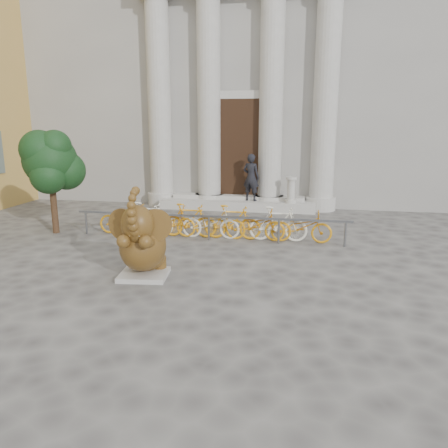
% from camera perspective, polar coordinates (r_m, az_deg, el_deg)
% --- Properties ---
extents(ground, '(80.00, 80.00, 0.00)m').
position_cam_1_polar(ground, '(8.38, -8.15, -10.32)').
color(ground, '#474442').
rests_on(ground, ground).
extents(classical_building, '(22.00, 10.70, 12.00)m').
position_cam_1_polar(classical_building, '(22.51, 4.12, 19.91)').
color(classical_building, gray).
rests_on(classical_building, ground).
extents(entrance_steps, '(6.00, 1.20, 0.36)m').
position_cam_1_polar(entrance_steps, '(17.15, 1.75, 2.59)').
color(entrance_steps, '#A8A59E').
rests_on(entrance_steps, ground).
extents(elephant_statue, '(1.36, 1.57, 2.05)m').
position_cam_1_polar(elephant_statue, '(9.58, -10.62, -2.68)').
color(elephant_statue, '#A8A59E').
rests_on(elephant_statue, ground).
extents(bike_rack, '(8.00, 0.53, 1.00)m').
position_cam_1_polar(bike_rack, '(12.74, -1.76, 0.36)').
color(bike_rack, slate).
rests_on(bike_rack, ground).
extents(tree, '(1.79, 1.64, 3.11)m').
position_cam_1_polar(tree, '(14.04, -21.70, 7.54)').
color(tree, '#332114').
rests_on(tree, ground).
extents(pedestrian, '(0.75, 0.60, 1.80)m').
position_cam_1_polar(pedestrian, '(16.83, 3.56, 6.10)').
color(pedestrian, black).
rests_on(pedestrian, entrance_steps).
extents(balustrade_post, '(0.40, 0.40, 0.98)m').
position_cam_1_polar(balustrade_post, '(16.57, 8.74, 4.29)').
color(balustrade_post, '#A8A59E').
rests_on(balustrade_post, entrance_steps).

